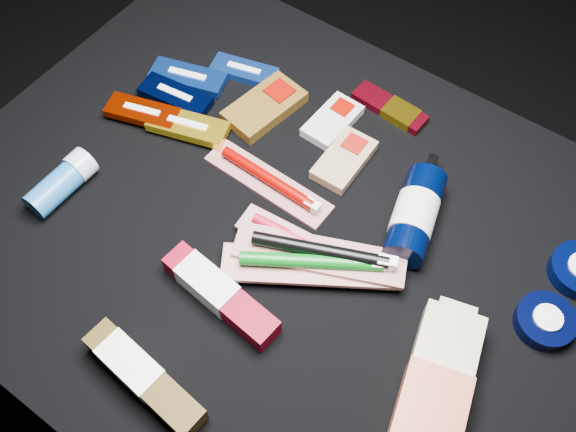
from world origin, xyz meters
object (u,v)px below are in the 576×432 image
Objects in this scene: deodorant_stick at (62,182)px; toothpaste_carton_red at (216,291)px; lotion_bottle at (415,215)px; bodywash_bottle at (434,396)px.

deodorant_stick is 0.60× the size of toothpaste_carton_red.
lotion_bottle is 0.51m from deodorant_stick.
bodywash_bottle is at bearing -70.20° from lotion_bottle.
lotion_bottle reaches higher than bodywash_bottle.
toothpaste_carton_red is at bearing -137.36° from lotion_bottle.
bodywash_bottle is 0.31m from toothpaste_carton_red.
lotion_bottle reaches higher than deodorant_stick.
lotion_bottle is 0.30m from toothpaste_carton_red.
lotion_bottle is at bearing 63.37° from toothpaste_carton_red.
bodywash_bottle is 2.16× the size of deodorant_stick.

